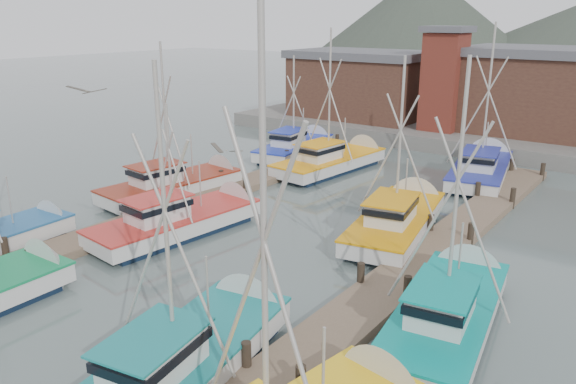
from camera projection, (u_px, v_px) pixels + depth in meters
The scene contains 18 objects.
ground at pixel (163, 296), 22.03m from camera, with size 260.00×260.00×0.00m, color #475655.
dock_left at pixel (131, 224), 29.03m from camera, with size 2.30×46.00×1.50m.
dock_right at pixel (371, 302), 21.12m from camera, with size 2.30×46.00×1.50m.
quay at pixel (478, 132), 50.29m from camera, with size 44.00×16.00×1.20m, color slate.
shed_left at pixel (361, 83), 53.85m from camera, with size 12.72×8.48×6.20m.
shed_center at pixel (556, 91), 45.67m from camera, with size 14.84×9.54×6.90m.
lookout_tower at pixel (444, 78), 46.86m from camera, with size 3.60×3.60×8.50m.
distant_hills at pixel (549, 66), 123.46m from camera, with size 175.00×140.00×42.00m.
boat_5 at pixel (191, 355), 16.99m from camera, with size 4.52×9.85×10.33m.
boat_8 at pixel (186, 220), 28.37m from camera, with size 3.92×9.75×7.46m.
boat_9 at pixel (399, 218), 28.50m from camera, with size 4.76×10.11×9.69m.
boat_10 at pixel (180, 184), 34.31m from camera, with size 4.09×9.73×10.00m.
boat_11 at pixel (450, 308), 19.72m from camera, with size 4.22×9.58×10.24m.
boat_12 at pixel (335, 161), 39.91m from camera, with size 4.29×10.24×10.72m.
boat_13 at pixel (482, 168), 37.97m from camera, with size 5.09×10.70×11.16m.
boat_14 at pixel (298, 146), 44.29m from camera, with size 4.16×9.46×8.51m.
gull_near at pixel (86, 91), 16.55m from camera, with size 1.53×0.66×0.24m.
gull_far at pixel (226, 150), 17.46m from camera, with size 1.53×0.66×0.24m.
Camera 1 is at (15.68, -13.04, 10.51)m, focal length 35.00 mm.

